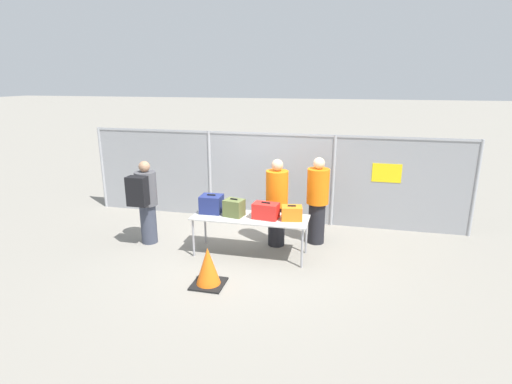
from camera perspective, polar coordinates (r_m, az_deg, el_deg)
name	(u,v)px	position (r m, az deg, el deg)	size (l,w,h in m)	color
ground_plane	(250,250)	(7.73, -0.86, -8.35)	(120.00, 120.00, 0.00)	gray
fence_section	(270,175)	(9.04, 2.03, 2.40)	(8.61, 0.07, 2.03)	#9EA0A5
inspection_table	(250,219)	(7.30, -0.83, -3.95)	(2.12, 0.74, 0.75)	#B2B2AD
suitcase_navy	(212,204)	(7.52, -6.37, -1.70)	(0.41, 0.36, 0.35)	navy
suitcase_olive	(234,208)	(7.29, -3.15, -2.27)	(0.39, 0.34, 0.33)	#566033
suitcase_red	(266,211)	(7.16, 1.41, -2.70)	(0.48, 0.33, 0.31)	red
suitcase_orange	(292,213)	(7.13, 5.12, -3.00)	(0.41, 0.33, 0.27)	orange
traveler_hooded	(145,199)	(8.03, -15.55, -1.04)	(0.41, 0.64, 1.66)	#383D4C
security_worker_near	(277,202)	(7.69, 2.99, -1.40)	(0.43, 0.43, 1.72)	black
security_worker_far	(317,200)	(7.89, 8.77, -1.09)	(0.43, 0.43, 1.73)	black
utility_trailer	(354,187)	(10.80, 13.85, 0.70)	(4.06, 1.98, 0.74)	silver
traffic_cone	(208,268)	(6.46, -6.87, -10.68)	(0.51, 0.51, 0.64)	black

